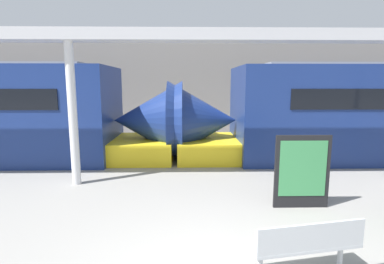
# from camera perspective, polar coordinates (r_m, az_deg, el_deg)

# --- Properties ---
(station_wall) EXTENTS (56.00, 0.20, 5.00)m
(station_wall) POSITION_cam_1_polar(r_m,az_deg,el_deg) (15.66, 0.56, 9.00)
(station_wall) COLOR gray
(station_wall) RESTS_ON ground_plane
(bench_near) EXTENTS (1.52, 0.70, 0.82)m
(bench_near) POSITION_cam_1_polar(r_m,az_deg,el_deg) (4.36, 20.87, -19.08)
(bench_near) COLOR #ADB2B7
(bench_near) RESTS_ON ground_plane
(poster_board) EXTENTS (1.12, 0.07, 1.52)m
(poster_board) POSITION_cam_1_polar(r_m,az_deg,el_deg) (6.54, 20.23, -7.06)
(poster_board) COLOR black
(poster_board) RESTS_ON ground_plane
(support_column_near) EXTENTS (0.22, 0.22, 3.54)m
(support_column_near) POSITION_cam_1_polar(r_m,az_deg,el_deg) (7.97, -21.76, 3.02)
(support_column_near) COLOR silver
(support_column_near) RESTS_ON ground_plane
(canopy_beam) EXTENTS (28.00, 0.60, 0.28)m
(canopy_beam) POSITION_cam_1_polar(r_m,az_deg,el_deg) (8.02, -22.60, 16.70)
(canopy_beam) COLOR #B7B7BC
(canopy_beam) RESTS_ON support_column_near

